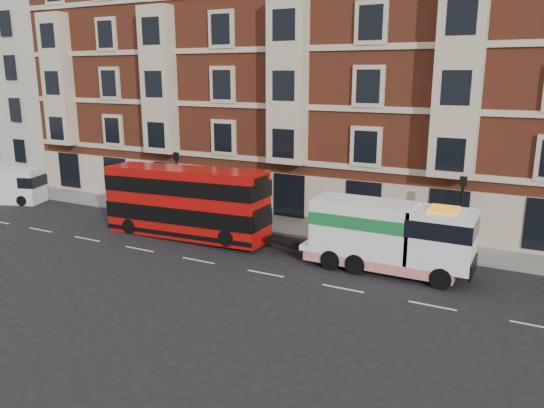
{
  "coord_description": "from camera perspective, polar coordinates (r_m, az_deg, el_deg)",
  "views": [
    {
      "loc": [
        15.57,
        -21.44,
        9.55
      ],
      "look_at": [
        2.27,
        4.0,
        2.44
      ],
      "focal_mm": 35.0,
      "sensor_mm": 36.0,
      "label": 1
    }
  ],
  "objects": [
    {
      "name": "lamp_post_east",
      "position": [
        28.7,
        19.64,
        -0.77
      ],
      "size": [
        0.35,
        0.15,
        4.35
      ],
      "color": "black",
      "rests_on": "sidewalk"
    },
    {
      "name": "double_decker_bus",
      "position": [
        31.61,
        -9.29,
        0.3
      ],
      "size": [
        10.32,
        2.37,
        4.18
      ],
      "color": "#B80D0A",
      "rests_on": "ground"
    },
    {
      "name": "lamp_post_west",
      "position": [
        35.72,
        -10.18,
        2.6
      ],
      "size": [
        0.35,
        0.15,
        4.35
      ],
      "color": "black",
      "rests_on": "sidewalk"
    },
    {
      "name": "sidewalk",
      "position": [
        34.2,
        -0.65,
        -2.17
      ],
      "size": [
        90.0,
        3.0,
        0.15
      ],
      "primitive_type": "cube",
      "color": "slate",
      "rests_on": "ground"
    },
    {
      "name": "tow_truck",
      "position": [
        26.5,
        12.17,
        -3.35
      ],
      "size": [
        8.26,
        2.44,
        3.44
      ],
      "color": "white",
      "rests_on": "ground"
    },
    {
      "name": "box_van",
      "position": [
        44.75,
        -26.49,
        1.8
      ],
      "size": [
        5.41,
        3.57,
        2.61
      ],
      "rotation": [
        0.0,
        0.0,
        0.34
      ],
      "color": "white",
      "rests_on": "ground"
    },
    {
      "name": "ground",
      "position": [
        28.16,
        -7.92,
        -6.05
      ],
      "size": [
        120.0,
        120.0,
        0.0
      ],
      "primitive_type": "plane",
      "color": "black",
      "rests_on": "ground"
    },
    {
      "name": "victorian_terrace",
      "position": [
        39.43,
        5.31,
        14.61
      ],
      "size": [
        45.0,
        12.0,
        20.4
      ],
      "color": "brown",
      "rests_on": "ground"
    },
    {
      "name": "cream_block",
      "position": [
        57.74,
        -25.05,
        11.44
      ],
      "size": [
        16.0,
        10.0,
        16.8
      ],
      "color": "beige",
      "rests_on": "ground"
    },
    {
      "name": "pedestrian",
      "position": [
        38.65,
        -14.78,
        0.64
      ],
      "size": [
        0.73,
        0.67,
        1.67
      ],
      "primitive_type": "imported",
      "rotation": [
        0.0,
        0.0,
        -0.58
      ],
      "color": "black",
      "rests_on": "sidewalk"
    }
  ]
}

